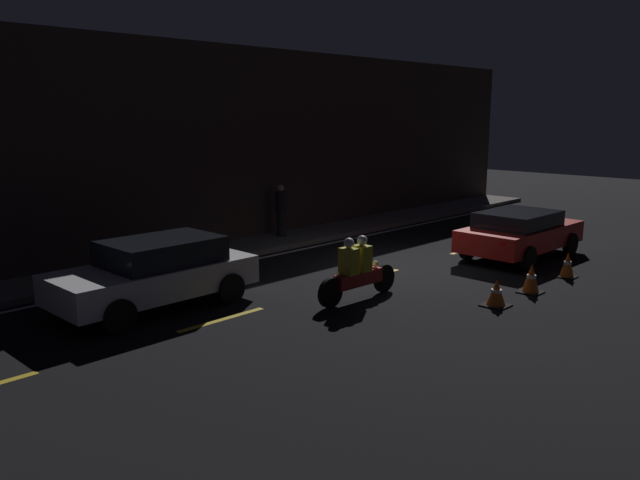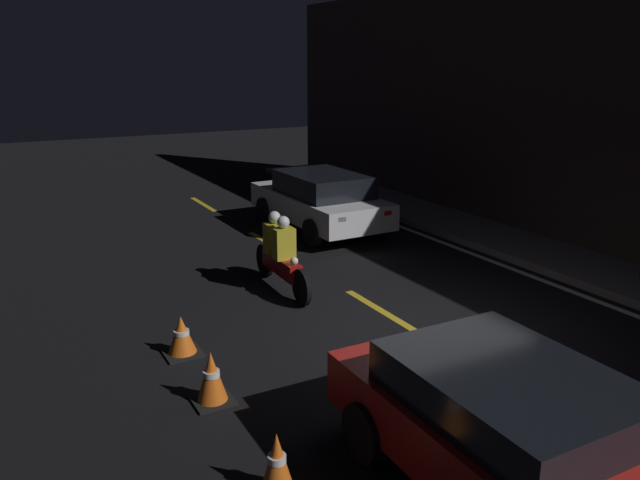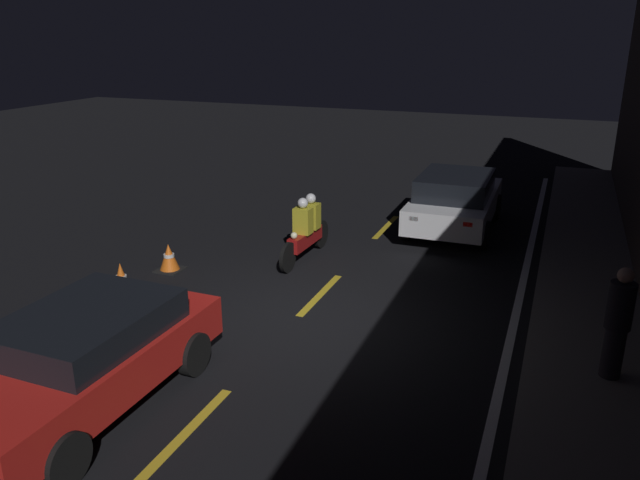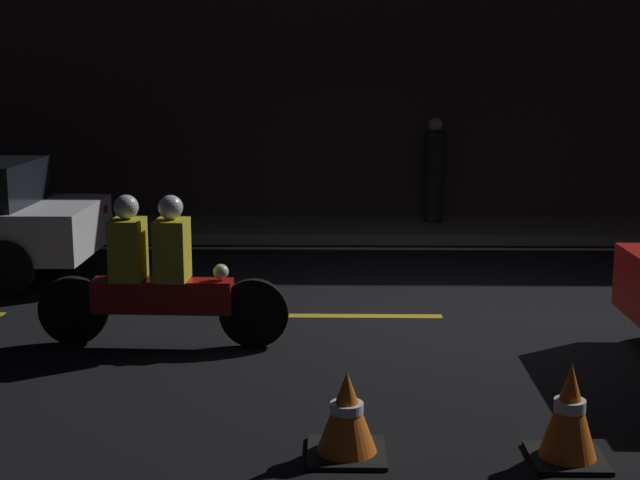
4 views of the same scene
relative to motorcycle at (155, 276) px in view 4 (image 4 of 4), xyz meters
The scene contains 9 objects.
ground_plane 2.97m from the motorcycle, 20.14° to the left, with size 56.00×56.00×0.00m, color black.
raised_curb 6.26m from the motorcycle, 64.15° to the left, with size 28.00×1.77×0.15m.
building_front 7.53m from the motorcycle, 67.75° to the left, with size 28.00×0.30×5.87m.
lane_dash_c 2.09m from the motorcycle, 30.12° to the left, with size 2.00×0.14×0.01m.
lane_solid_kerb 5.28m from the motorcycle, 58.74° to the left, with size 25.20×0.14×0.01m.
motorcycle is the anchor object (origin of this frame).
traffic_cone_near 2.91m from the motorcycle, 53.91° to the right, with size 0.51×0.51×0.57m.
traffic_cone_mid 3.95m from the motorcycle, 37.49° to the right, with size 0.48×0.48×0.65m.
pedestrian 6.67m from the motorcycle, 61.78° to the left, with size 0.34×0.34×1.60m.
Camera 4 is at (-1.10, -8.79, 2.48)m, focal length 50.00 mm.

